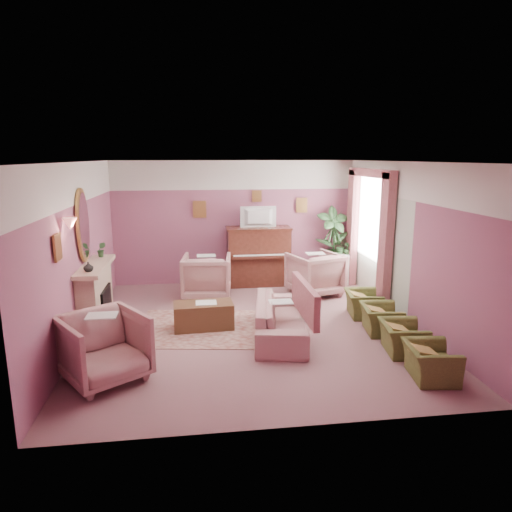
{
  "coord_description": "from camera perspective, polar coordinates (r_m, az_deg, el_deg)",
  "views": [
    {
      "loc": [
        -0.91,
        -7.36,
        2.88
      ],
      "look_at": [
        0.14,
        0.4,
        1.17
      ],
      "focal_mm": 32.0,
      "sensor_mm": 36.0,
      "label": 1
    }
  ],
  "objects": [
    {
      "name": "palm_pot",
      "position": [
        10.8,
        9.43,
        -2.38
      ],
      "size": [
        0.34,
        0.34,
        0.34
      ],
      "primitive_type": "cylinder",
      "color": "brown",
      "rests_on": "floor"
    },
    {
      "name": "wall_front",
      "position": [
        4.69,
        3.94,
        -6.12
      ],
      "size": [
        5.5,
        0.02,
        2.8
      ],
      "primitive_type": "cube",
      "color": "#764763",
      "rests_on": "floor"
    },
    {
      "name": "wall_right",
      "position": [
        8.35,
        18.46,
        1.47
      ],
      "size": [
        0.02,
        6.0,
        2.8
      ],
      "primitive_type": "cube",
      "color": "#764763",
      "rests_on": "floor"
    },
    {
      "name": "mantel_plant",
      "position": [
        8.42,
        -18.76,
        0.77
      ],
      "size": [
        0.16,
        0.16,
        0.28
      ],
      "primitive_type": "imported",
      "color": "#284F28",
      "rests_on": "mantel_shelf"
    },
    {
      "name": "piano_top",
      "position": [
        10.26,
        0.31,
        3.52
      ],
      "size": [
        1.45,
        0.65,
        0.04
      ],
      "primitive_type": "cube",
      "color": "#492017",
      "rests_on": "piano"
    },
    {
      "name": "print_back_left",
      "position": [
        10.38,
        -7.06,
        5.81
      ],
      "size": [
        0.3,
        0.03,
        0.38
      ],
      "primitive_type": "cube",
      "color": "#AD8040",
      "rests_on": "wall_back"
    },
    {
      "name": "fire_ember",
      "position": [
        8.16,
        -18.26,
        -7.36
      ],
      "size": [
        0.06,
        0.54,
        0.1
      ],
      "primitive_type": "cube",
      "color": "#FF3B1E",
      "rests_on": "floor"
    },
    {
      "name": "floral_armchair_right",
      "position": [
        9.73,
        7.38,
        -1.94
      ],
      "size": [
        0.96,
        0.96,
        1.0
      ],
      "primitive_type": "imported",
      "color": "tan",
      "rests_on": "floor"
    },
    {
      "name": "piano",
      "position": [
        10.38,
        0.31,
        -0.08
      ],
      "size": [
        1.4,
        0.6,
        1.3
      ],
      "primitive_type": "cube",
      "color": "#492017",
      "rests_on": "floor"
    },
    {
      "name": "sofa_throw",
      "position": [
        7.51,
        6.13,
        -5.43
      ],
      "size": [
        0.1,
        1.53,
        0.56
      ],
      "primitive_type": "cube",
      "color": "#954F56",
      "rests_on": "sofa"
    },
    {
      "name": "side_table",
      "position": [
        10.74,
        10.45,
        -1.51
      ],
      "size": [
        0.52,
        0.52,
        0.7
      ],
      "primitive_type": "cylinder",
      "color": "silver",
      "rests_on": "floor"
    },
    {
      "name": "area_rug",
      "position": [
        7.97,
        -6.0,
        -8.9
      ],
      "size": [
        2.74,
        2.15,
        0.01
      ],
      "primitive_type": "cube",
      "rotation": [
        0.0,
        0.0,
        -0.15
      ],
      "color": "#996A60",
      "rests_on": "floor"
    },
    {
      "name": "curtain_right",
      "position": [
        10.56,
        11.96,
        3.45
      ],
      "size": [
        0.16,
        0.34,
        2.6
      ],
      "primitive_type": "cube",
      "color": "#954F56",
      "rests_on": "floor"
    },
    {
      "name": "fireplace_surround",
      "position": [
        8.09,
        -19.4,
        -5.16
      ],
      "size": [
        0.3,
        1.4,
        1.1
      ],
      "primitive_type": "cube",
      "color": "tan",
      "rests_on": "floor"
    },
    {
      "name": "floor",
      "position": [
        7.96,
        -0.59,
        -8.91
      ],
      "size": [
        5.5,
        6.0,
        0.01
      ],
      "primitive_type": "cube",
      "color": "#865A5F",
      "rests_on": "ground"
    },
    {
      "name": "mirror_frame",
      "position": [
        7.84,
        -20.83,
        3.59
      ],
      "size": [
        0.04,
        0.72,
        1.2
      ],
      "primitive_type": "ellipsoid",
      "color": "#AD8040",
      "rests_on": "wall_left"
    },
    {
      "name": "pelmet",
      "position": [
        9.59,
        14.15,
        10.04
      ],
      "size": [
        0.16,
        2.2,
        0.16
      ],
      "primitive_type": "cube",
      "color": "#954F56",
      "rests_on": "wall_right"
    },
    {
      "name": "mantel_shelf",
      "position": [
        7.93,
        -19.48,
        -1.22
      ],
      "size": [
        0.4,
        1.55,
        0.07
      ],
      "primitive_type": "cube",
      "color": "tan",
      "rests_on": "fireplace_surround"
    },
    {
      "name": "side_plant_small",
      "position": [
        10.58,
        11.34,
        0.96
      ],
      "size": [
        0.16,
        0.16,
        0.28
      ],
      "primitive_type": "imported",
      "color": "#284F28",
      "rests_on": "side_table"
    },
    {
      "name": "side_plant_big",
      "position": [
        10.63,
        10.56,
        1.21
      ],
      "size": [
        0.3,
        0.3,
        0.34
      ],
      "primitive_type": "imported",
      "color": "#284F28",
      "rests_on": "side_table"
    },
    {
      "name": "piano_keyshelf",
      "position": [
        10.03,
        0.59,
        -0.12
      ],
      "size": [
        1.3,
        0.12,
        0.06
      ],
      "primitive_type": "cube",
      "color": "#492017",
      "rests_on": "piano"
    },
    {
      "name": "print_back_mid",
      "position": [
        10.45,
        0.1,
        7.49
      ],
      "size": [
        0.22,
        0.03,
        0.26
      ],
      "primitive_type": "cube",
      "color": "#AD8040",
      "rests_on": "wall_back"
    },
    {
      "name": "curtain_left",
      "position": [
        8.88,
        15.9,
        1.59
      ],
      "size": [
        0.16,
        0.34,
        2.6
      ],
      "primitive_type": "cube",
      "color": "#954F56",
      "rests_on": "floor"
    },
    {
      "name": "picture_rail_band",
      "position": [
        10.4,
        -2.7,
        10.08
      ],
      "size": [
        5.5,
        0.01,
        0.65
      ],
      "primitive_type": "cube",
      "color": "silver",
      "rests_on": "wall_back"
    },
    {
      "name": "sofa",
      "position": [
        7.49,
        3.1,
        -6.97
      ],
      "size": [
        0.68,
        2.03,
        0.82
      ],
      "primitive_type": "imported",
      "color": "tan",
      "rests_on": "floor"
    },
    {
      "name": "olive_chair_b",
      "position": [
        7.23,
        17.88,
        -9.16
      ],
      "size": [
        0.5,
        0.71,
        0.61
      ],
      "primitive_type": "imported",
      "color": "#545B28",
      "rests_on": "floor"
    },
    {
      "name": "piano_keys",
      "position": [
        10.02,
        0.59,
        0.1
      ],
      "size": [
        1.2,
        0.08,
        0.02
      ],
      "primitive_type": "cube",
      "color": "silver",
      "rests_on": "piano"
    },
    {
      "name": "wall_back",
      "position": [
        10.5,
        -2.64,
        4.21
      ],
      "size": [
        5.5,
        0.02,
        2.8
      ],
      "primitive_type": "cube",
      "color": "#764763",
      "rests_on": "floor"
    },
    {
      "name": "television",
      "position": [
        10.17,
        0.35,
        5.09
      ],
      "size": [
        0.8,
        0.12,
        0.48
      ],
      "primitive_type": "imported",
      "color": "black",
      "rests_on": "piano"
    },
    {
      "name": "window_blind",
      "position": [
        9.69,
        14.32,
        4.94
      ],
      "size": [
        0.03,
        1.4,
        1.8
      ],
      "primitive_type": "cube",
      "color": "beige",
      "rests_on": "wall_right"
    },
    {
      "name": "print_back_right",
      "position": [
        10.66,
        5.73,
        6.34
      ],
      "size": [
        0.26,
        0.03,
        0.34
      ],
      "primitive_type": "cube",
      "color": "#AD8040",
      "rests_on": "wall_back"
    },
    {
      "name": "hearth",
      "position": [
        8.22,
        -17.75,
        -8.72
      ],
      "size": [
        0.55,
        1.5,
        0.02
      ],
      "primitive_type": "cube",
      "color": "tan",
      "rests_on": "floor"
    },
    {
      "name": "ceiling",
      "position": [
        7.41,
        -0.64,
        11.7
      ],
      "size": [
        5.5,
        6.0,
        0.01
      ],
      "primitive_type": "cube",
      "color": "white",
      "rests_on": "wall_back"
    },
    {
      "name": "wall_left",
      "position": [
        7.73,
        -21.29,
        0.42
      ],
      "size": [
        0.02,
        6.0,
        2.8
      ],
      "primitive_type": "cube",
      "color": "#764763",
      "rests_on": "floor"
    },
    {
      "name": "print_left_wall",
      "position": [
        6.52,
        -23.56,
        1.02
      ],
      "size": [
        0.03,
        0.28,
        0.36
      ],
      "primitive_type": "cube",
      "color": "#AD8040",
      "rests_on": "wall_left"
    },
    {
      "name": "coffee_table",
      "position": [
        7.9,
        -6.58,
        -7.42
      ],
      "size": [
        1.03,
        0.55,
        0.45
      ],
      "primitive_type": "cube",
      "rotation": [
        0.0,
        0.0,
        0.05
      ],
      "color": "#52351F",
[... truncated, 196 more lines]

